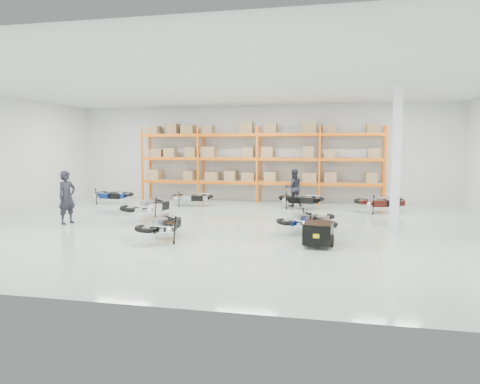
% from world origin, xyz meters
% --- Properties ---
extents(room, '(18.00, 18.00, 18.00)m').
position_xyz_m(room, '(0.00, 0.00, 2.25)').
color(room, '#B6CBBA').
rests_on(room, ground).
extents(pallet_rack, '(11.28, 0.98, 3.62)m').
position_xyz_m(pallet_rack, '(-0.00, 6.45, 2.26)').
color(pallet_rack, orange).
rests_on(pallet_rack, ground).
extents(structural_column, '(0.25, 0.25, 4.50)m').
position_xyz_m(structural_column, '(5.20, 0.50, 2.25)').
color(structural_column, white).
rests_on(structural_column, ground).
extents(moto_blue_centre, '(1.33, 1.81, 1.05)m').
position_xyz_m(moto_blue_centre, '(2.44, -0.50, 0.50)').
color(moto_blue_centre, '#07184E').
rests_on(moto_blue_centre, ground).
extents(moto_silver_left, '(1.27, 2.14, 1.31)m').
position_xyz_m(moto_silver_left, '(-2.90, 0.65, 0.62)').
color(moto_silver_left, silver).
rests_on(moto_silver_left, ground).
extents(moto_black_far_left, '(0.95, 1.79, 1.13)m').
position_xyz_m(moto_black_far_left, '(-1.24, -2.28, 0.53)').
color(moto_black_far_left, black).
rests_on(moto_black_far_left, ground).
extents(moto_touring_right, '(0.90, 1.69, 1.07)m').
position_xyz_m(moto_touring_right, '(2.97, -0.66, 0.50)').
color(moto_touring_right, black).
rests_on(moto_touring_right, ground).
extents(trailer, '(0.78, 1.49, 0.62)m').
position_xyz_m(trailer, '(2.97, -2.26, 0.36)').
color(trailer, black).
rests_on(trailer, ground).
extents(moto_back_a, '(1.80, 1.09, 1.09)m').
position_xyz_m(moto_back_a, '(-6.38, 4.39, 0.52)').
color(moto_back_a, navy).
rests_on(moto_back_a, ground).
extents(moto_back_b, '(1.61, 0.85, 1.02)m').
position_xyz_m(moto_back_b, '(-2.61, 4.41, 0.48)').
color(moto_back_b, '#A0A5A9').
rests_on(moto_back_b, ground).
extents(moto_back_c, '(1.77, 1.07, 1.08)m').
position_xyz_m(moto_back_c, '(2.06, 4.52, 0.51)').
color(moto_back_c, black).
rests_on(moto_back_c, ground).
extents(moto_back_d, '(1.89, 1.25, 1.12)m').
position_xyz_m(moto_back_d, '(5.24, 4.06, 0.53)').
color(moto_back_d, '#3E100C').
rests_on(moto_back_d, ground).
extents(person_left, '(0.62, 0.75, 1.77)m').
position_xyz_m(person_left, '(-5.32, -0.55, 0.89)').
color(person_left, black).
rests_on(person_left, ground).
extents(person_back, '(0.94, 0.84, 1.61)m').
position_xyz_m(person_back, '(1.73, 5.25, 0.80)').
color(person_back, '#22222A').
rests_on(person_back, ground).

